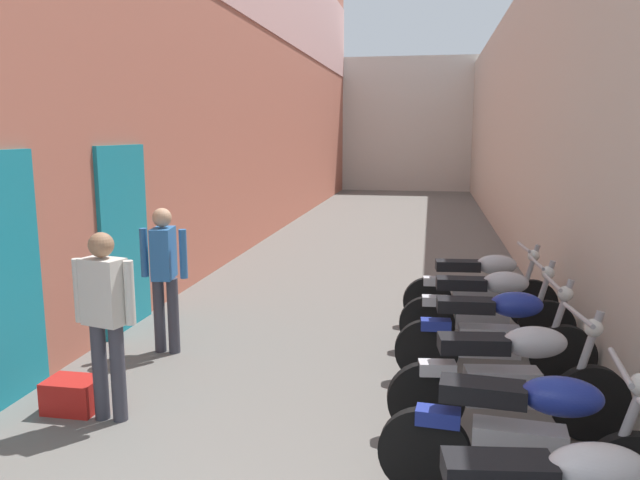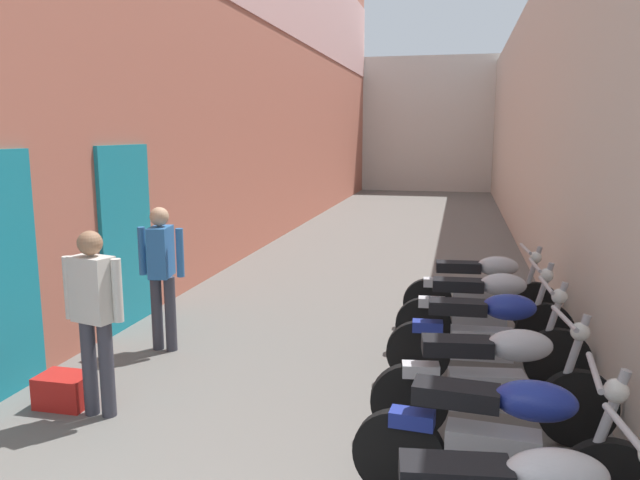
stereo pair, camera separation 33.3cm
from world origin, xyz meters
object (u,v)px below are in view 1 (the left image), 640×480
at_px(motorcycle_fourth, 510,377).
at_px(motorcycle_fifth, 496,333).
at_px(pedestrian_mid_alley, 105,312).
at_px(motorcycle_sixth, 488,308).
at_px(pedestrian_further_down, 164,269).
at_px(motorcycle_third, 529,436).
at_px(plastic_crate, 73,395).
at_px(motorcycle_seventh, 481,287).

bearing_deg(motorcycle_fourth, motorcycle_fifth, 90.00).
bearing_deg(motorcycle_fourth, pedestrian_mid_alley, -175.46).
bearing_deg(motorcycle_fourth, motorcycle_sixth, 90.00).
bearing_deg(pedestrian_mid_alley, motorcycle_fourth, 4.54).
distance_m(pedestrian_mid_alley, pedestrian_further_down, 1.58).
bearing_deg(pedestrian_further_down, motorcycle_third, -33.67).
bearing_deg(motorcycle_sixth, motorcycle_third, -90.00).
relative_size(motorcycle_third, motorcycle_fourth, 1.00).
bearing_deg(plastic_crate, pedestrian_mid_alley, -12.81).
distance_m(motorcycle_fourth, plastic_crate, 3.61).
xyz_separation_m(motorcycle_fourth, motorcycle_sixth, (0.00, 1.90, 0.00)).
height_order(motorcycle_third, pedestrian_further_down, pedestrian_further_down).
xyz_separation_m(motorcycle_fourth, motorcycle_seventh, (0.00, 2.81, 0.00)).
relative_size(motorcycle_fourth, pedestrian_mid_alley, 1.18).
height_order(motorcycle_third, motorcycle_fourth, same).
height_order(motorcycle_third, plastic_crate, motorcycle_third).
distance_m(motorcycle_fourth, pedestrian_further_down, 3.66).
bearing_deg(motorcycle_fourth, motorcycle_third, -90.00).
distance_m(motorcycle_third, motorcycle_fourth, 0.94).
distance_m(motorcycle_fourth, motorcycle_fifth, 1.05).
height_order(motorcycle_third, motorcycle_sixth, same).
xyz_separation_m(motorcycle_fourth, pedestrian_further_down, (-3.39, 1.31, 0.42)).
height_order(motorcycle_sixth, motorcycle_seventh, same).
distance_m(motorcycle_third, motorcycle_fifth, 2.00).
bearing_deg(motorcycle_seventh, motorcycle_third, -90.00).
bearing_deg(motorcycle_seventh, pedestrian_mid_alley, -136.13).
relative_size(motorcycle_third, motorcycle_sixth, 1.00).
bearing_deg(motorcycle_fifth, motorcycle_sixth, 90.00).
bearing_deg(pedestrian_mid_alley, pedestrian_further_down, 97.35).
bearing_deg(motorcycle_fifth, pedestrian_mid_alley, -157.72).
distance_m(pedestrian_mid_alley, plastic_crate, 0.88).
bearing_deg(motorcycle_third, motorcycle_fourth, 90.00).
bearing_deg(motorcycle_third, motorcycle_seventh, 90.00).
bearing_deg(motorcycle_sixth, motorcycle_fifth, -90.00).
bearing_deg(plastic_crate, pedestrian_further_down, 82.35).
height_order(motorcycle_fourth, motorcycle_sixth, same).
relative_size(motorcycle_third, pedestrian_further_down, 1.18).
bearing_deg(motorcycle_seventh, pedestrian_further_down, -156.16).
height_order(pedestrian_further_down, plastic_crate, pedestrian_further_down).
relative_size(motorcycle_fifth, motorcycle_seventh, 1.00).
relative_size(motorcycle_sixth, pedestrian_further_down, 1.18).
xyz_separation_m(motorcycle_fourth, motorcycle_fifth, (0.00, 1.05, 0.00)).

